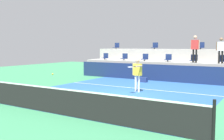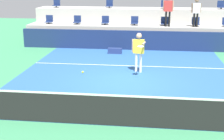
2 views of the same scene
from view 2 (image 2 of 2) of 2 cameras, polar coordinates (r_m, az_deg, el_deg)
ground_plane at (r=12.60m, az=2.20°, el=-2.08°), size 40.00×40.00×0.00m
court_inner_paint at (r=13.55m, az=2.56°, el=-0.77°), size 9.00×10.00×0.01m
court_service_line at (r=14.90m, az=2.98°, el=0.77°), size 9.00×0.06×0.00m
tennis_net at (r=8.70m, az=-0.03°, el=-7.03°), size 10.48×0.08×1.07m
sponsor_backboard at (r=18.28m, az=3.82°, el=5.34°), size 13.00×0.16×1.10m
seating_tier_lower at (r=19.55m, az=4.05°, el=6.25°), size 13.00×1.80×1.25m
seating_tier_upper at (r=21.26m, az=4.34°, el=8.18°), size 13.00×1.80×2.10m
stadium_chair_lower_far_left at (r=20.33m, az=-11.20°, el=8.75°), size 0.44×0.40×0.52m
stadium_chair_lower_left at (r=19.85m, az=-6.25°, el=8.79°), size 0.44×0.40×0.52m
stadium_chair_lower_mid_left at (r=19.53m, az=-1.22°, el=8.76°), size 0.44×0.40×0.52m
stadium_chair_lower_center at (r=19.36m, az=4.06°, el=8.66°), size 0.44×0.40×0.52m
stadium_chair_lower_mid_right at (r=19.35m, az=9.41°, el=8.49°), size 0.44×0.40×0.52m
stadium_chair_lower_right at (r=19.51m, az=14.76°, el=8.24°), size 0.44×0.40×0.52m
stadium_chair_upper_far_left at (r=21.97m, az=-9.91°, el=11.56°), size 0.44×0.40×0.52m
stadium_chair_upper_left at (r=21.22m, az=-0.48°, el=11.64°), size 0.44×0.40×0.52m
stadium_chair_upper_right at (r=21.06m, az=9.37°, el=11.40°), size 0.44×0.40×0.52m
stadium_chair_upper_far_right at (r=21.48m, az=18.94°, el=10.86°), size 0.44×0.40×0.52m
tennis_player at (r=13.62m, az=4.81°, el=3.83°), size 0.59×1.26×1.72m
spectator_in_grey at (r=18.89m, az=10.03°, el=10.91°), size 0.61×0.27×1.77m
spectator_in_white at (r=19.04m, az=14.84°, el=10.31°), size 0.57×0.25×1.60m
tennis_ball at (r=9.51m, az=-5.27°, el=-0.39°), size 0.07×0.07×0.07m
equipment_bag at (r=17.36m, az=0.53°, el=3.46°), size 0.76×0.28×0.30m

